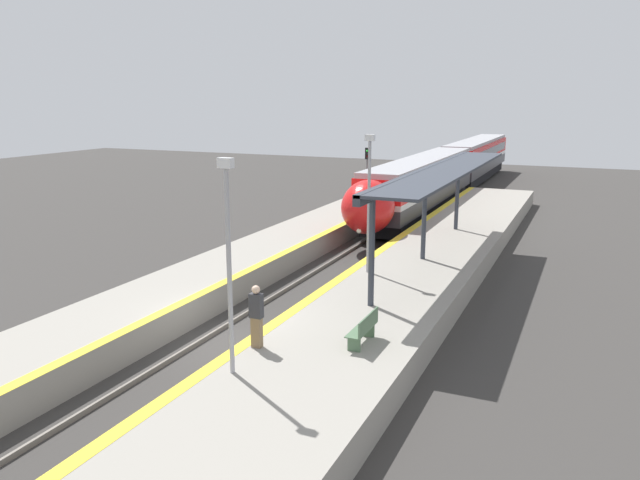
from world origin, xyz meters
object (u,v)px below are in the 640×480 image
Objects in this scene: person_waiting at (256,315)px; lamppost_near at (229,254)px; train at (450,169)px; lamppost_mid at (369,195)px; railway_signal at (367,178)px; platform_bench at (364,328)px.

person_waiting is 0.33× the size of lamppost_near.
lamppost_mid is (2.55, -26.33, 1.87)m from train.
person_waiting is 0.38× the size of railway_signal.
platform_bench is 4.67m from lamppost_near.
lamppost_mid is at bearing 90.00° from lamppost_near.
lamppost_near is (5.13, -24.27, 1.23)m from railway_signal.
lamppost_mid is at bearing -70.16° from railway_signal.
train reaches higher than platform_bench.
lamppost_near is (2.55, -36.39, 1.87)m from train.
platform_bench is 7.85m from lamppost_mid.
platform_bench is at bearing 27.66° from person_waiting.
railway_signal is 0.87× the size of lamppost_mid.
train reaches higher than person_waiting.
lamppost_near is at bearing -128.12° from platform_bench.
person_waiting is at bearing -77.80° from railway_signal.
train is at bearing 95.53° from lamppost_mid.
railway_signal is (-2.58, -12.12, 0.64)m from train.
lamppost_near and lamppost_mid have the same top height.
lamppost_near is (0.24, -1.67, 2.15)m from person_waiting.
railway_signal is at bearing 102.20° from person_waiting.
person_waiting is 2.73m from lamppost_near.
railway_signal reaches higher than person_waiting.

